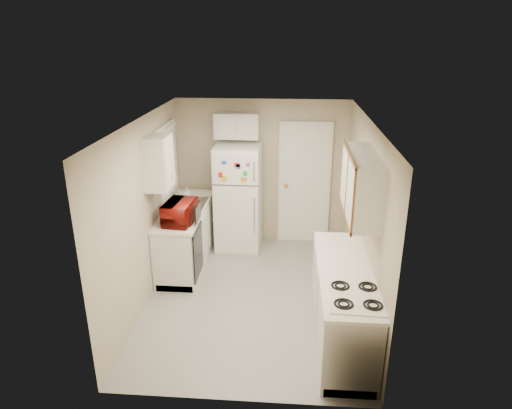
{
  "coord_description": "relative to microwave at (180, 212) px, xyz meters",
  "views": [
    {
      "loc": [
        0.45,
        -5.37,
        3.39
      ],
      "look_at": [
        0.0,
        0.5,
        1.15
      ],
      "focal_mm": 32.0,
      "sensor_mm": 36.0,
      "label": 1
    }
  ],
  "objects": [
    {
      "name": "window_blinds",
      "position": [
        -0.32,
        0.68,
        0.55
      ],
      "size": [
        0.1,
        0.98,
        1.08
      ],
      "primitive_type": "cube",
      "color": "silver",
      "rests_on": "wall_left"
    },
    {
      "name": "stove",
      "position": [
        2.19,
        -1.74,
        -0.64
      ],
      "size": [
        0.57,
        0.69,
        0.82
      ],
      "primitive_type": "cube",
      "rotation": [
        0.0,
        0.0,
        -0.04
      ],
      "color": "white",
      "rests_on": "floor"
    },
    {
      "name": "cabinet_over_fridge",
      "position": [
        0.64,
        1.38,
        0.95
      ],
      "size": [
        0.7,
        0.3,
        0.4
      ],
      "primitive_type": "cube",
      "color": "silver",
      "rests_on": "wall_back"
    },
    {
      "name": "refrigerator",
      "position": [
        0.68,
        1.16,
        -0.18
      ],
      "size": [
        0.73,
        0.71,
        1.73
      ],
      "primitive_type": "cube",
      "rotation": [
        0.0,
        0.0,
        -0.03
      ],
      "color": "white",
      "rests_on": "floor"
    },
    {
      "name": "wall_left",
      "position": [
        -0.36,
        -0.37,
        0.15
      ],
      "size": [
        3.8,
        3.8,
        0.0
      ],
      "primitive_type": "plane",
      "color": "#BFB193",
      "rests_on": "floor"
    },
    {
      "name": "upper_cabinet_right",
      "position": [
        2.29,
        -0.87,
        0.75
      ],
      "size": [
        0.3,
        1.2,
        0.7
      ],
      "primitive_type": "cube",
      "color": "silver",
      "rests_on": "wall_right"
    },
    {
      "name": "wall_front",
      "position": [
        1.04,
        -2.27,
        0.15
      ],
      "size": [
        2.8,
        2.8,
        0.0
      ],
      "primitive_type": "plane",
      "color": "#BFB193",
      "rests_on": "floor"
    },
    {
      "name": "floor",
      "position": [
        1.04,
        -0.37,
        -1.05
      ],
      "size": [
        3.8,
        3.8,
        0.0
      ],
      "primitive_type": "plane",
      "color": "#B4B0A9",
      "rests_on": "ground"
    },
    {
      "name": "right_counter",
      "position": [
        2.14,
        -1.17,
        -0.6
      ],
      "size": [
        0.6,
        2.0,
        0.9
      ],
      "primitive_type": "cube",
      "color": "silver",
      "rests_on": "floor"
    },
    {
      "name": "wall_back",
      "position": [
        1.04,
        1.53,
        0.15
      ],
      "size": [
        2.8,
        2.8,
        0.0
      ],
      "primitive_type": "plane",
      "color": "#BFB193",
      "rests_on": "floor"
    },
    {
      "name": "wall_right",
      "position": [
        2.44,
        -0.37,
        0.15
      ],
      "size": [
        3.8,
        3.8,
        0.0
      ],
      "primitive_type": "plane",
      "color": "#BFB193",
      "rests_on": "floor"
    },
    {
      "name": "microwave",
      "position": [
        0.0,
        0.0,
        0.0
      ],
      "size": [
        0.58,
        0.36,
        0.37
      ],
      "primitive_type": "imported",
      "rotation": [
        0.0,
        0.0,
        1.47
      ],
      "color": "maroon",
      "rests_on": "left_counter"
    },
    {
      "name": "sink",
      "position": [
        -0.06,
        0.68,
        -0.19
      ],
      "size": [
        0.54,
        0.74,
        0.16
      ],
      "primitive_type": "cube",
      "color": "gray",
      "rests_on": "left_counter"
    },
    {
      "name": "interior_door",
      "position": [
        1.74,
        1.49,
        -0.03
      ],
      "size": [
        0.86,
        0.06,
        2.08
      ],
      "primitive_type": "cube",
      "color": "white",
      "rests_on": "floor"
    },
    {
      "name": "ceiling",
      "position": [
        1.04,
        -0.37,
        1.35
      ],
      "size": [
        3.8,
        3.8,
        0.0
      ],
      "primitive_type": "plane",
      "color": "white",
      "rests_on": "floor"
    },
    {
      "name": "left_counter",
      "position": [
        -0.06,
        0.53,
        -0.6
      ],
      "size": [
        0.6,
        1.8,
        0.9
      ],
      "primitive_type": "cube",
      "color": "silver",
      "rests_on": "floor"
    },
    {
      "name": "dishwasher",
      "position": [
        0.23,
        -0.07,
        -0.56
      ],
      "size": [
        0.03,
        0.58,
        0.72
      ],
      "primitive_type": "cube",
      "color": "black",
      "rests_on": "floor"
    },
    {
      "name": "upper_cabinet_left",
      "position": [
        -0.21,
        -0.15,
        0.75
      ],
      "size": [
        0.3,
        0.45,
        0.7
      ],
      "primitive_type": "cube",
      "color": "silver",
      "rests_on": "wall_left"
    },
    {
      "name": "soap_bottle",
      "position": [
        -0.11,
        0.94,
        -0.05
      ],
      "size": [
        0.1,
        0.11,
        0.2
      ],
      "primitive_type": "imported",
      "rotation": [
        0.0,
        0.0,
        0.19
      ],
      "color": "white",
      "rests_on": "left_counter"
    }
  ]
}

